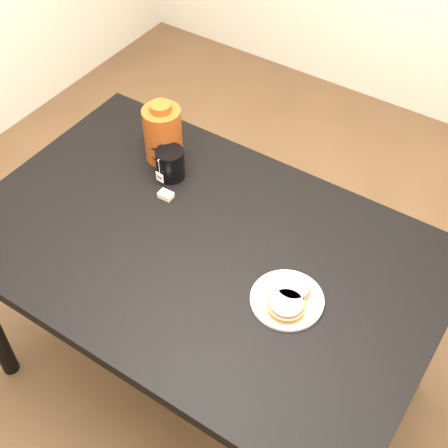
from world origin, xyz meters
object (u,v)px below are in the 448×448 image
object	(u,v)px
plate	(287,299)
mug	(170,163)
bagel_package	(163,133)
table	(202,264)
bagel_back	(293,288)
teabag_pouch	(166,195)
bagel_front	(286,306)

from	to	relation	value
plate	mug	bearing A→B (deg)	157.91
bagel_package	table	bearing A→B (deg)	-38.16
bagel_back	bagel_package	size ratio (longest dim) A/B	0.63
mug	bagel_package	world-z (taller)	bagel_package
table	mug	world-z (taller)	mug
bagel_back	teabag_pouch	xyz separation A→B (m)	(-0.52, 0.11, -0.01)
table	bagel_package	world-z (taller)	bagel_package
bagel_back	bagel_package	world-z (taller)	bagel_package
bagel_front	bagel_package	world-z (taller)	bagel_package
plate	bagel_package	xyz separation A→B (m)	(-0.64, 0.29, 0.09)
bagel_back	table	bearing A→B (deg)	179.05
teabag_pouch	table	bearing A→B (deg)	-26.58
table	bagel_back	distance (m)	0.33
mug	teabag_pouch	bearing A→B (deg)	-55.68
plate	bagel_front	bearing A→B (deg)	-65.25
mug	bagel_package	size ratio (longest dim) A/B	0.66
table	bagel_front	distance (m)	0.34
table	bagel_package	xyz separation A→B (m)	(-0.33, 0.26, 0.18)
table	mug	distance (m)	0.35
teabag_pouch	bagel_package	bearing A→B (deg)	128.14
table	plate	size ratio (longest dim) A/B	7.00
bagel_front	mug	xyz separation A→B (m)	(-0.58, 0.26, 0.03)
bagel_front	mug	distance (m)	0.63
bagel_front	teabag_pouch	xyz separation A→B (m)	(-0.53, 0.17, -0.01)
plate	teabag_pouch	distance (m)	0.53
plate	bagel_package	world-z (taller)	bagel_package
bagel_front	table	bearing A→B (deg)	168.59
teabag_pouch	bagel_back	bearing A→B (deg)	-11.95
bagel_back	plate	bearing A→B (deg)	-90.14
bagel_back	teabag_pouch	distance (m)	0.53
bagel_back	bagel_package	distance (m)	0.69
bagel_package	bagel_front	bearing A→B (deg)	-26.44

